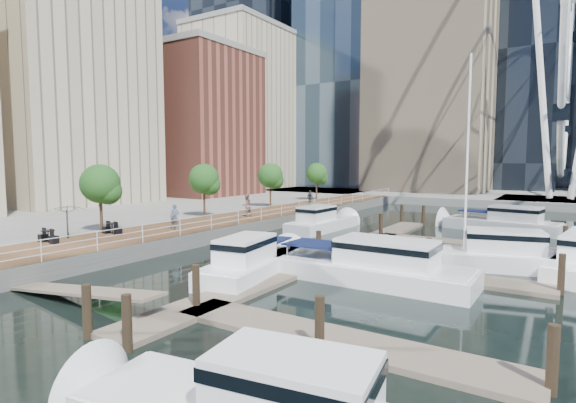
# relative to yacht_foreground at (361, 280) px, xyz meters

# --- Properties ---
(ground) EXTENTS (520.00, 520.00, 0.00)m
(ground) POSITION_rel_yacht_foreground_xyz_m (-6.69, -5.53, 0.00)
(ground) COLOR black
(ground) RESTS_ON ground
(boardwalk) EXTENTS (6.00, 60.00, 1.00)m
(boardwalk) POSITION_rel_yacht_foreground_xyz_m (-15.69, 9.47, 0.50)
(boardwalk) COLOR brown
(boardwalk) RESTS_ON ground
(seawall) EXTENTS (0.25, 60.00, 1.00)m
(seawall) POSITION_rel_yacht_foreground_xyz_m (-12.69, 9.47, 0.50)
(seawall) COLOR #595954
(seawall) RESTS_ON ground
(land_inland) EXTENTS (48.00, 90.00, 1.00)m
(land_inland) POSITION_rel_yacht_foreground_xyz_m (-42.69, 9.47, 0.50)
(land_inland) COLOR gray
(land_inland) RESTS_ON ground
(land_far) EXTENTS (200.00, 114.00, 1.00)m
(land_far) POSITION_rel_yacht_foreground_xyz_m (-6.69, 96.47, 0.50)
(land_far) COLOR gray
(land_far) RESTS_ON ground
(pier) EXTENTS (14.00, 12.00, 1.00)m
(pier) POSITION_rel_yacht_foreground_xyz_m (7.31, 46.47, 0.50)
(pier) COLOR gray
(pier) RESTS_ON ground
(railing) EXTENTS (0.10, 60.00, 1.05)m
(railing) POSITION_rel_yacht_foreground_xyz_m (-12.79, 9.47, 1.52)
(railing) COLOR white
(railing) RESTS_ON boardwalk
(floating_docks) EXTENTS (16.00, 34.00, 2.60)m
(floating_docks) POSITION_rel_yacht_foreground_xyz_m (1.28, 4.45, 0.49)
(floating_docks) COLOR #6D6051
(floating_docks) RESTS_ON ground
(midrise_condos) EXTENTS (19.00, 67.00, 28.00)m
(midrise_condos) POSITION_rel_yacht_foreground_xyz_m (-40.25, 21.29, 13.42)
(midrise_condos) COLOR #BCAD8E
(midrise_condos) RESTS_ON ground
(street_trees) EXTENTS (2.60, 42.60, 4.60)m
(street_trees) POSITION_rel_yacht_foreground_xyz_m (-18.09, 8.47, 4.29)
(street_trees) COLOR #3F2B1C
(street_trees) RESTS_ON ground
(cafe_tables) EXTENTS (2.50, 13.70, 0.74)m
(cafe_tables) POSITION_rel_yacht_foreground_xyz_m (-17.09, -7.53, 1.37)
(cafe_tables) COLOR black
(cafe_tables) RESTS_ON ground
(yacht_foreground) EXTENTS (11.79, 3.24, 2.15)m
(yacht_foreground) POSITION_rel_yacht_foreground_xyz_m (0.00, 0.00, 0.00)
(yacht_foreground) COLOR white
(yacht_foreground) RESTS_ON ground
(pedestrian_near) EXTENTS (0.77, 0.66, 1.79)m
(pedestrian_near) POSITION_rel_yacht_foreground_xyz_m (-15.01, 2.13, 1.90)
(pedestrian_near) COLOR #525C6D
(pedestrian_near) RESTS_ON boardwalk
(pedestrian_mid) EXTENTS (1.01, 1.14, 1.96)m
(pedestrian_mid) POSITION_rel_yacht_foreground_xyz_m (-15.24, 10.67, 1.98)
(pedestrian_mid) COLOR #816159
(pedestrian_mid) RESTS_ON boardwalk
(pedestrian_far) EXTENTS (1.05, 0.71, 1.65)m
(pedestrian_far) POSITION_rel_yacht_foreground_xyz_m (-15.36, 22.06, 1.83)
(pedestrian_far) COLOR #31353E
(pedestrian_far) RESTS_ON boardwalk
(moored_yachts) EXTENTS (22.78, 37.88, 11.50)m
(moored_yachts) POSITION_rel_yacht_foreground_xyz_m (3.27, 6.33, 0.00)
(moored_yachts) COLOR white
(moored_yachts) RESTS_ON ground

